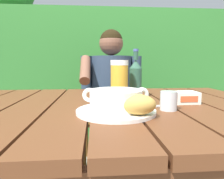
# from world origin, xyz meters

# --- Properties ---
(dining_table) EXTENTS (1.47, 1.00, 0.76)m
(dining_table) POSITION_xyz_m (0.00, 0.00, 0.68)
(dining_table) COLOR brown
(dining_table) RESTS_ON ground_plane
(hedge_backdrop) EXTENTS (3.86, 0.93, 2.33)m
(hedge_backdrop) POSITION_xyz_m (-0.24, 1.71, 0.97)
(hedge_backdrop) COLOR #2F712D
(hedge_backdrop) RESTS_ON ground_plane
(chair_near_diner) EXTENTS (0.49, 0.46, 0.96)m
(chair_near_diner) POSITION_xyz_m (0.07, 0.94, 0.47)
(chair_near_diner) COLOR brown
(chair_near_diner) RESTS_ON ground_plane
(person_eating) EXTENTS (0.48, 0.47, 1.20)m
(person_eating) POSITION_xyz_m (0.07, 0.74, 0.71)
(person_eating) COLOR #2B3B51
(person_eating) RESTS_ON ground_plane
(serving_plate) EXTENTS (0.28, 0.28, 0.01)m
(serving_plate) POSITION_xyz_m (0.01, -0.16, 0.76)
(serving_plate) COLOR white
(serving_plate) RESTS_ON dining_table
(soup_bowl) EXTENTS (0.23, 0.18, 0.08)m
(soup_bowl) POSITION_xyz_m (0.01, -0.16, 0.81)
(soup_bowl) COLOR white
(soup_bowl) RESTS_ON serving_plate
(bread_roll) EXTENTS (0.12, 0.10, 0.06)m
(bread_roll) POSITION_xyz_m (0.08, -0.23, 0.80)
(bread_roll) COLOR gold
(bread_roll) RESTS_ON serving_plate
(beer_glass) EXTENTS (0.08, 0.08, 0.19)m
(beer_glass) POSITION_xyz_m (0.05, 0.05, 0.85)
(beer_glass) COLOR gold
(beer_glass) RESTS_ON dining_table
(beer_bottle) EXTENTS (0.06, 0.06, 0.24)m
(beer_bottle) POSITION_xyz_m (0.14, 0.12, 0.86)
(beer_bottle) COLOR #2C523E
(beer_bottle) RESTS_ON dining_table
(water_glass_small) EXTENTS (0.06, 0.06, 0.07)m
(water_glass_small) POSITION_xyz_m (0.21, -0.13, 0.79)
(water_glass_small) COLOR silver
(water_glass_small) RESTS_ON dining_table
(butter_tub) EXTENTS (0.11, 0.08, 0.05)m
(butter_tub) POSITION_xyz_m (0.33, -0.01, 0.78)
(butter_tub) COLOR white
(butter_tub) RESTS_ON dining_table
(table_knife) EXTENTS (0.16, 0.06, 0.01)m
(table_knife) POSITION_xyz_m (0.14, -0.09, 0.76)
(table_knife) COLOR silver
(table_knife) RESTS_ON dining_table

